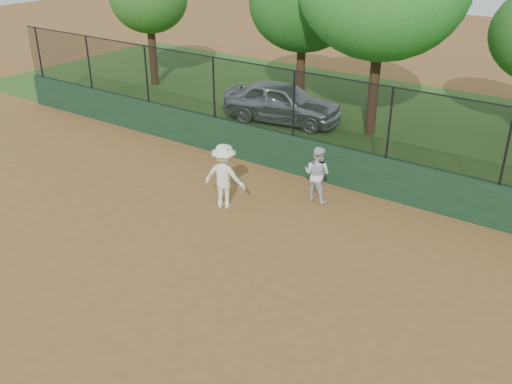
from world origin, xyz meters
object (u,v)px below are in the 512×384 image
Objects in this scene: parked_car at (282,102)px; player_second at (317,174)px; player_main at (224,176)px; tree_1 at (303,3)px.

player_second is at bearing -148.58° from parked_car.
player_main reaches higher than player_second.
parked_car is at bearing 110.26° from player_main.
tree_1 is at bearing -57.15° from player_second.
tree_1 reaches higher than player_main.
tree_1 reaches higher than player_second.
player_second is at bearing 44.15° from player_main.
parked_car is 2.27× the size of player_main.
parked_car is 3.98m from tree_1.
player_second is 0.79× the size of player_main.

